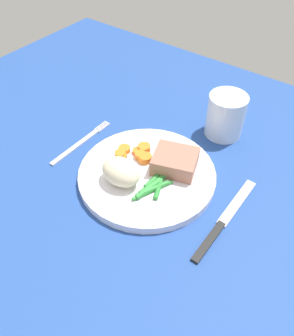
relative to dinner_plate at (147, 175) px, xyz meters
The scene contains 9 objects.
dining_table 3.82cm from the dinner_plate, 116.07° to the left, with size 120.00×90.00×2.00cm.
dinner_plate is the anchor object (origin of this frame).
meat_portion 5.81cm from the dinner_plate, 49.40° to the left, with size 7.83×6.89×3.21cm, color #A86B56.
mashed_potatoes 6.03cm from the dinner_plate, 116.57° to the right, with size 7.34×5.45×4.73cm, color beige.
carrot_slices 4.94cm from the dinner_plate, 152.78° to the left, with size 7.33×6.56×1.29cm.
green_beans 3.87cm from the dinner_plate, 31.90° to the right, with size 3.85×10.41×0.89cm.
fork 16.94cm from the dinner_plate, behind, with size 1.44×16.60×0.40cm.
knife 16.36cm from the dinner_plate, ahead, with size 1.70×20.50×0.64cm.
water_glass 21.25cm from the dinner_plate, 76.19° to the left, with size 7.88×7.88×9.13cm.
Camera 1 is at (28.43, -39.18, 49.67)cm, focal length 37.27 mm.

